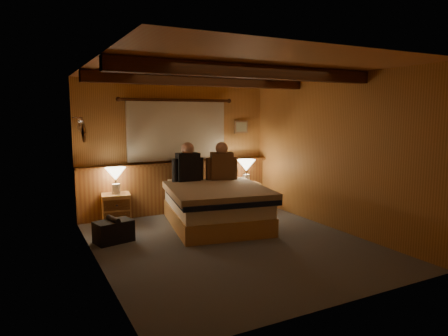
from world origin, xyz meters
TOP-DOWN VIEW (x-y plane):
  - floor at (0.00, 0.00)m, footprint 4.20×4.20m
  - ceiling at (0.00, 0.00)m, footprint 4.20×4.20m
  - wall_back at (0.00, 2.10)m, footprint 3.60×0.00m
  - wall_left at (-1.80, 0.00)m, footprint 0.00×4.20m
  - wall_right at (1.80, 0.00)m, footprint 0.00×4.20m
  - wall_front at (0.00, -2.10)m, footprint 3.60×0.00m
  - wainscot at (0.00, 2.04)m, footprint 3.60×0.23m
  - curtain_window at (0.00, 2.03)m, footprint 2.18×0.09m
  - ceiling_beams at (0.00, 0.15)m, footprint 3.60×1.65m
  - coat_rail at (-1.72, 1.58)m, footprint 0.05×0.55m
  - framed_print at (1.35, 2.08)m, footprint 0.30×0.04m
  - bed at (0.21, 0.91)m, footprint 1.76×2.12m
  - nightstand_left at (-1.20, 1.77)m, footprint 0.51×0.47m
  - nightstand_right at (1.24, 1.63)m, footprint 0.53×0.49m
  - lamp_left at (-1.19, 1.76)m, footprint 0.34×0.34m
  - lamp_right at (1.20, 1.61)m, footprint 0.35×0.35m
  - person_left at (0.02, 1.60)m, footprint 0.57×0.25m
  - person_right at (0.61, 1.46)m, footprint 0.55×0.33m
  - duffel_bag at (-1.45, 0.80)m, footprint 0.57×0.42m

SIDE VIEW (x-z plane):
  - floor at x=0.00m, z-range 0.00..0.00m
  - duffel_bag at x=-1.45m, z-range -0.02..0.35m
  - nightstand_left at x=-1.20m, z-range 0.00..0.50m
  - nightstand_right at x=1.24m, z-range 0.00..0.50m
  - bed at x=0.21m, z-range 0.01..0.66m
  - wainscot at x=0.00m, z-range 0.02..0.96m
  - lamp_left at x=-1.19m, z-range 0.59..1.03m
  - lamp_right at x=1.20m, z-range 0.60..1.05m
  - person_right at x=0.61m, z-range 0.58..1.27m
  - person_left at x=0.02m, z-range 0.58..1.28m
  - wall_left at x=-1.80m, z-range -0.90..3.30m
  - wall_right at x=1.80m, z-range -0.90..3.30m
  - wall_back at x=0.00m, z-range -0.60..3.00m
  - wall_front at x=0.00m, z-range -0.60..3.00m
  - curtain_window at x=0.00m, z-range 0.96..2.08m
  - framed_print at x=1.35m, z-range 1.43..1.68m
  - coat_rail at x=-1.72m, z-range 1.55..1.79m
  - ceiling_beams at x=0.00m, z-range 2.23..2.39m
  - ceiling at x=0.00m, z-range 2.40..2.40m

